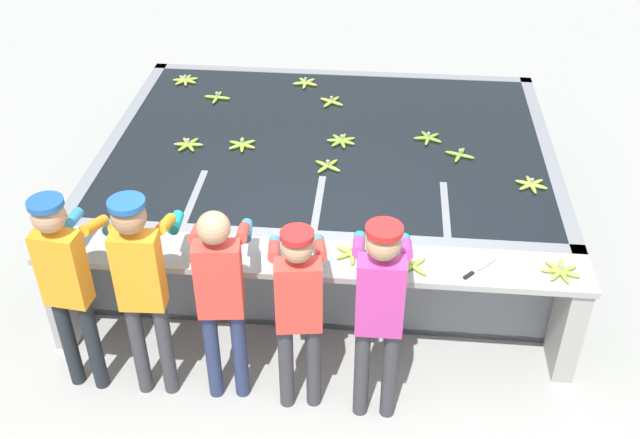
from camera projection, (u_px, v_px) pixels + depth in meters
ground_plane at (307, 367)px, 5.95m from camera, size 80.00×80.00×0.00m
wash_tank at (328, 183)px, 7.31m from camera, size 4.18×3.15×0.94m
work_ledge at (309, 286)px, 5.75m from camera, size 4.18×0.45×0.94m
worker_0 at (67, 276)px, 5.25m from camera, size 0.45×0.74×1.70m
worker_1 at (142, 279)px, 5.18m from camera, size 0.43×0.73×1.75m
worker_2 at (221, 290)px, 5.18m from camera, size 0.46×0.73×1.67m
worker_3 at (299, 303)px, 5.14m from camera, size 0.47×0.73×1.59m
worker_4 at (380, 304)px, 5.01m from camera, size 0.41×0.72×1.70m
banana_bunch_floating_0 at (328, 166)px, 6.63m from camera, size 0.25×0.25×0.08m
banana_bunch_floating_1 at (331, 102)px, 7.66m from camera, size 0.26×0.26×0.08m
banana_bunch_floating_2 at (188, 144)px, 6.94m from camera, size 0.28×0.26×0.08m
banana_bunch_floating_3 at (242, 145)px, 6.94m from camera, size 0.27×0.28×0.08m
banana_bunch_floating_4 at (186, 80)px, 8.08m from camera, size 0.28×0.28×0.08m
banana_bunch_floating_5 at (306, 83)px, 8.03m from camera, size 0.28×0.27×0.08m
banana_bunch_floating_6 at (460, 155)px, 6.79m from camera, size 0.28×0.28×0.08m
banana_bunch_floating_7 at (342, 141)px, 7.00m from camera, size 0.28×0.28×0.08m
banana_bunch_floating_8 at (531, 185)px, 6.38m from camera, size 0.27×0.28×0.08m
banana_bunch_floating_9 at (428, 138)px, 7.04m from camera, size 0.27×0.28×0.08m
banana_bunch_floating_10 at (217, 97)px, 7.74m from camera, size 0.28×0.28×0.08m
banana_bunch_ledge_0 at (412, 266)px, 5.47m from camera, size 0.23×0.23×0.08m
banana_bunch_ledge_1 at (561, 271)px, 5.43m from camera, size 0.28×0.28×0.08m
banana_bunch_ledge_2 at (353, 253)px, 5.60m from camera, size 0.27×0.28×0.08m
knife_0 at (475, 271)px, 5.44m from camera, size 0.26×0.28×0.02m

